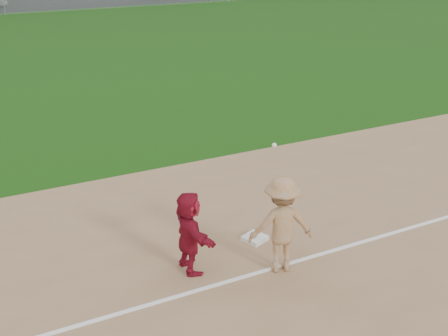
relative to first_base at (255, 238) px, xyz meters
name	(u,v)px	position (x,y,z in m)	size (l,w,h in m)	color
ground	(256,249)	(-0.15, -0.32, -0.07)	(160.00, 160.00, 0.00)	#17450D
foul_line	(276,267)	(-0.15, -1.12, -0.04)	(60.00, 0.10, 0.01)	white
first_base	(255,238)	(0.00, 0.00, 0.00)	(0.44, 0.44, 0.10)	white
base_runner	(189,232)	(-1.70, -0.40, 0.79)	(1.56, 0.50, 1.68)	maroon
first_base_play	(282,225)	(-0.10, -1.16, 0.93)	(1.43, 1.08, 2.51)	gray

